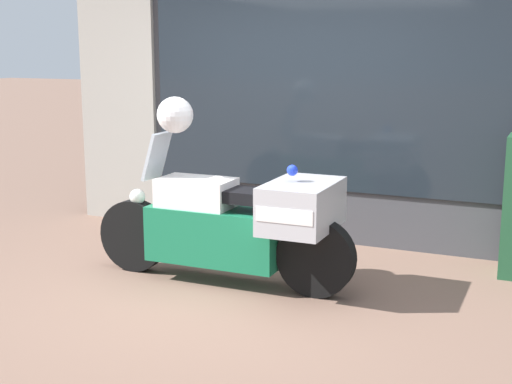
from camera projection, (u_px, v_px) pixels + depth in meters
The scene contains 5 objects.
ground_plane at pixel (228, 292), 5.86m from camera, with size 60.00×60.00×0.00m, color #7A5B4C.
shop_building at pixel (276, 82), 7.49m from camera, with size 5.49×0.55×3.21m.
window_display at pixel (349, 196), 7.42m from camera, with size 4.07×0.30×1.89m.
paramedic_motorcycle at pixel (240, 222), 5.93m from camera, with size 2.36×0.80×1.26m.
white_helmet at pixel (175, 115), 5.99m from camera, with size 0.31×0.31×0.31m, color white.
Camera 1 is at (2.48, -5.00, 1.99)m, focal length 50.00 mm.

